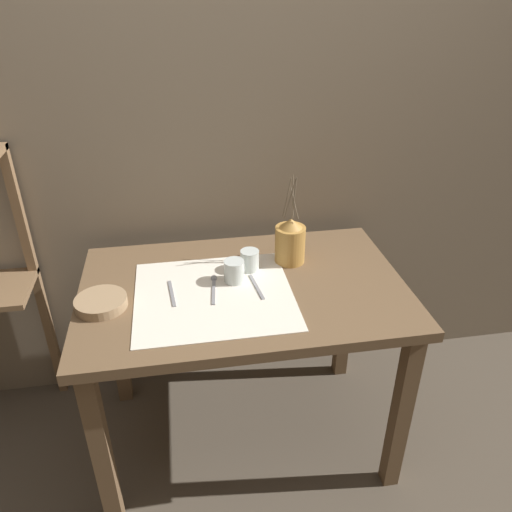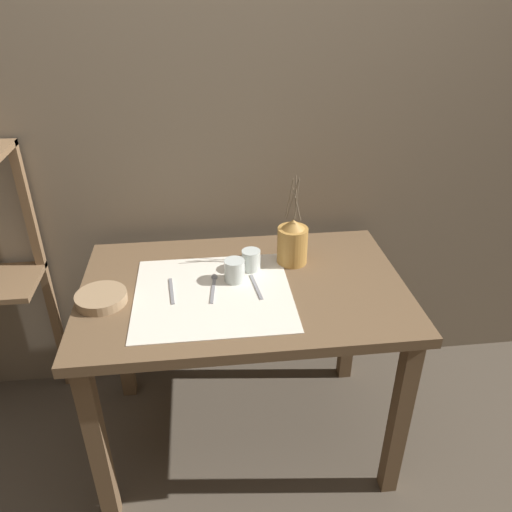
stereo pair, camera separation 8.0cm
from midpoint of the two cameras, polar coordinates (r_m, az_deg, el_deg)
The scene contains 11 objects.
ground_plane at distance 2.37m, azimuth -2.24°, elevation -19.63°, with size 12.00×12.00×0.00m, color brown.
stone_wall_back at distance 2.13m, azimuth -4.71°, elevation 13.25°, with size 7.00×0.06×2.40m.
wooden_table at distance 1.91m, azimuth -2.64°, elevation -6.15°, with size 1.20×0.77×0.79m.
linen_cloth at distance 1.80m, azimuth -6.10°, elevation -4.46°, with size 0.56×0.52×0.00m.
pitcher_with_flowers at distance 1.96m, azimuth 2.75°, elevation 1.63°, with size 0.12×0.12×0.36m.
wooden_bowl at distance 1.81m, azimuth -18.52°, elevation -5.10°, with size 0.18×0.18×0.04m.
glass_tumbler_near at distance 1.85m, azimuth -3.75°, elevation -1.75°, with size 0.08×0.08×0.09m.
glass_tumbler_far at distance 1.92m, azimuth -1.93°, elevation -0.50°, with size 0.07×0.07×0.08m.
knife_center at distance 1.82m, azimuth -10.84°, elevation -4.23°, with size 0.03×0.17×0.00m.
spoon_inner at distance 1.86m, azimuth -6.08°, elevation -3.09°, with size 0.04×0.18×0.02m.
fork_inner at distance 1.83m, azimuth -1.20°, elevation -3.55°, with size 0.03×0.17×0.00m.
Camera 1 is at (-0.21, -1.53, 1.80)m, focal length 35.00 mm.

